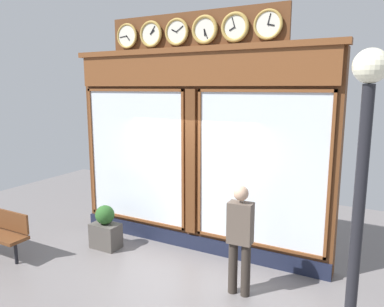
# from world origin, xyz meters

# --- Properties ---
(shop_facade) EXTENTS (5.24, 0.42, 4.39)m
(shop_facade) POSITION_xyz_m (-0.00, -0.12, 1.97)
(shop_facade) COLOR #5B3319
(shop_facade) RESTS_ON ground_plane
(pedestrian) EXTENTS (0.37, 0.24, 1.69)m
(pedestrian) POSITION_xyz_m (-1.38, 1.07, 0.93)
(pedestrian) COLOR #312A24
(pedestrian) RESTS_ON ground_plane
(street_lamp) EXTENTS (0.28, 0.28, 3.39)m
(street_lamp) POSITION_xyz_m (-3.02, 2.61, 2.26)
(street_lamp) COLOR black
(street_lamp) RESTS_ON ground_plane
(planter_box) EXTENTS (0.56, 0.36, 0.49)m
(planter_box) POSITION_xyz_m (1.49, 0.77, 0.24)
(planter_box) COLOR #4C4742
(planter_box) RESTS_ON ground_plane
(planter_shrub) EXTENTS (0.37, 0.37, 0.37)m
(planter_shrub) POSITION_xyz_m (1.49, 0.77, 0.67)
(planter_shrub) COLOR #285623
(planter_shrub) RESTS_ON planter_box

